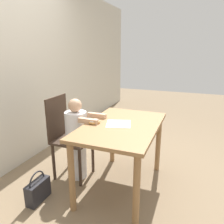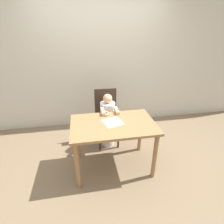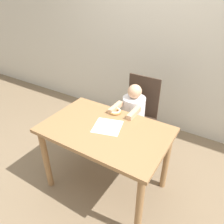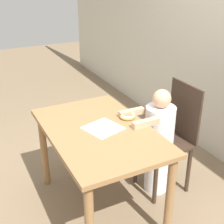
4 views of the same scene
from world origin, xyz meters
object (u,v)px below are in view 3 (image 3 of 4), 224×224
at_px(child_figure, 133,124).
at_px(chair, 138,117).
at_px(donut, 115,111).
at_px(handbag, 102,128).

bearing_deg(child_figure, chair, 90.00).
xyz_separation_m(chair, child_figure, (0.00, -0.13, -0.02)).
distance_m(child_figure, donut, 0.39).
xyz_separation_m(donut, handbag, (-0.46, 0.42, -0.64)).
xyz_separation_m(chair, handbag, (-0.54, 0.03, -0.38)).
height_order(chair, donut, chair).
bearing_deg(chair, donut, -101.54).
relative_size(chair, handbag, 2.96).
height_order(chair, handbag, chair).
bearing_deg(donut, child_figure, 73.21).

